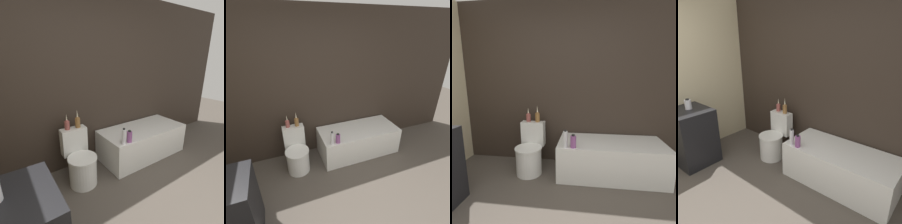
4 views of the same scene
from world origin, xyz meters
The scene contains 8 objects.
wall_back_tiled centered at (0.00, 2.14, 1.30)m, with size 6.40×0.06×2.60m.
bathtub centered at (0.77, 1.74, 0.26)m, with size 1.50×0.69×0.51m.
toilet centered at (-0.42, 1.70, 0.30)m, with size 0.39×0.54×0.73m.
vanity_counter centered at (-1.32, 0.77, 0.44)m, with size 0.65×0.57×0.88m.
vase_gold centered at (-0.50, 1.91, 0.81)m, with size 0.07×0.07×0.22m.
vase_silver centered at (-0.35, 1.89, 0.82)m, with size 0.07×0.07×0.26m.
shampoo_bottle_tall centered at (0.14, 1.47, 0.63)m, with size 0.06×0.06×0.24m.
shampoo_bottle_short centered at (0.25, 1.47, 0.60)m, with size 0.08×0.08×0.18m.
Camera 2 is at (-0.61, -0.79, 2.28)m, focal length 28.00 mm.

